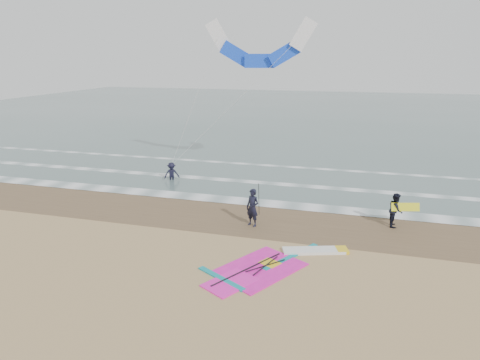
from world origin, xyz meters
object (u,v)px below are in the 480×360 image
(person_walking, at_px, (396,210))
(surf_kite, at_px, (259,48))
(windsurf_rig, at_px, (276,264))
(person_wading, at_px, (171,169))
(person_standing, at_px, (253,208))

(person_walking, height_order, surf_kite, surf_kite)
(windsurf_rig, height_order, person_walking, person_walking)
(person_wading, relative_size, surf_kite, 0.17)
(windsurf_rig, height_order, surf_kite, surf_kite)
(windsurf_rig, bearing_deg, surf_kite, 106.45)
(windsurf_rig, distance_m, person_wading, 13.12)
(surf_kite, bearing_deg, windsurf_rig, -73.55)
(person_wading, height_order, surf_kite, surf_kite)
(person_walking, relative_size, person_wading, 1.06)
(windsurf_rig, distance_m, surf_kite, 15.17)
(windsurf_rig, xyz_separation_m, person_wading, (-8.76, 9.74, 0.73))
(person_walking, bearing_deg, person_wading, 73.87)
(person_walking, bearing_deg, windsurf_rig, 140.90)
(surf_kite, bearing_deg, person_walking, -39.64)
(person_standing, relative_size, person_wading, 1.19)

